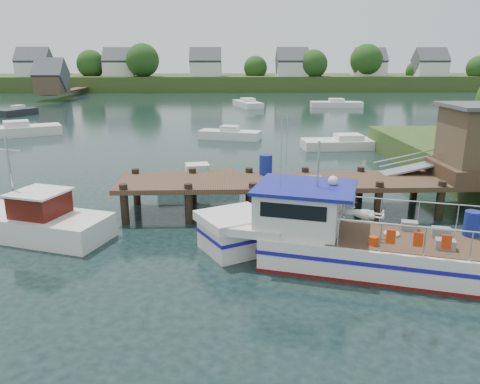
{
  "coord_description": "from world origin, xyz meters",
  "views": [
    {
      "loc": [
        -1.61,
        -18.8,
        6.25
      ],
      "look_at": [
        -1.0,
        -1.5,
        1.3
      ],
      "focal_mm": 35.0,
      "sensor_mm": 36.0,
      "label": 1
    }
  ],
  "objects_px": {
    "lobster_boat": "(336,238)",
    "moored_rowboat": "(198,178)",
    "moored_c": "(348,143)",
    "moored_d": "(248,103)",
    "dock": "(419,159)",
    "work_boat": "(25,220)",
    "moored_e": "(19,112)",
    "moored_a": "(17,130)",
    "moored_far": "(336,104)",
    "moored_b": "(230,134)"
  },
  "relations": [
    {
      "from": "dock",
      "to": "moored_e",
      "type": "distance_m",
      "value": 47.41
    },
    {
      "from": "lobster_boat",
      "to": "moored_rowboat",
      "type": "height_order",
      "value": "lobster_boat"
    },
    {
      "from": "moored_d",
      "to": "moored_e",
      "type": "bearing_deg",
      "value": -145.76
    },
    {
      "from": "moored_b",
      "to": "moored_d",
      "type": "height_order",
      "value": "moored_d"
    },
    {
      "from": "lobster_boat",
      "to": "work_boat",
      "type": "relative_size",
      "value": 1.38
    },
    {
      "from": "moored_rowboat",
      "to": "moored_b",
      "type": "relative_size",
      "value": 0.82
    },
    {
      "from": "moored_c",
      "to": "moored_d",
      "type": "height_order",
      "value": "moored_d"
    },
    {
      "from": "lobster_boat",
      "to": "moored_rowboat",
      "type": "distance_m",
      "value": 10.5
    },
    {
      "from": "moored_rowboat",
      "to": "moored_a",
      "type": "bearing_deg",
      "value": 153.52
    },
    {
      "from": "work_boat",
      "to": "moored_c",
      "type": "height_order",
      "value": "work_boat"
    },
    {
      "from": "work_boat",
      "to": "moored_d",
      "type": "relative_size",
      "value": 0.96
    },
    {
      "from": "moored_far",
      "to": "moored_c",
      "type": "bearing_deg",
      "value": -112.13
    },
    {
      "from": "moored_far",
      "to": "moored_b",
      "type": "height_order",
      "value": "moored_far"
    },
    {
      "from": "work_boat",
      "to": "moored_far",
      "type": "relative_size",
      "value": 0.99
    },
    {
      "from": "moored_a",
      "to": "moored_c",
      "type": "distance_m",
      "value": 27.06
    },
    {
      "from": "moored_d",
      "to": "lobster_boat",
      "type": "bearing_deg",
      "value": -75.07
    },
    {
      "from": "moored_d",
      "to": "dock",
      "type": "bearing_deg",
      "value": -69.15
    },
    {
      "from": "moored_b",
      "to": "moored_c",
      "type": "relative_size",
      "value": 0.78
    },
    {
      "from": "moored_rowboat",
      "to": "moored_d",
      "type": "relative_size",
      "value": 0.6
    },
    {
      "from": "moored_a",
      "to": "lobster_boat",
      "type": "bearing_deg",
      "value": -57.73
    },
    {
      "from": "lobster_boat",
      "to": "moored_d",
      "type": "relative_size",
      "value": 1.33
    },
    {
      "from": "lobster_boat",
      "to": "moored_a",
      "type": "relative_size",
      "value": 1.31
    },
    {
      "from": "moored_b",
      "to": "moored_d",
      "type": "distance_m",
      "value": 26.53
    },
    {
      "from": "moored_c",
      "to": "moored_e",
      "type": "relative_size",
      "value": 1.49
    },
    {
      "from": "moored_c",
      "to": "moored_e",
      "type": "distance_m",
      "value": 38.62
    },
    {
      "from": "moored_a",
      "to": "moored_c",
      "type": "xyz_separation_m",
      "value": [
        26.24,
        -6.63,
        -0.09
      ]
    },
    {
      "from": "moored_b",
      "to": "moored_e",
      "type": "xyz_separation_m",
      "value": [
        -23.74,
        16.97,
        0.04
      ]
    },
    {
      "from": "moored_a",
      "to": "moored_b",
      "type": "relative_size",
      "value": 1.4
    },
    {
      "from": "dock",
      "to": "lobster_boat",
      "type": "bearing_deg",
      "value": -131.63
    },
    {
      "from": "dock",
      "to": "moored_b",
      "type": "relative_size",
      "value": 3.22
    },
    {
      "from": "lobster_boat",
      "to": "work_boat",
      "type": "xyz_separation_m",
      "value": [
        -10.76,
        2.76,
        -0.26
      ]
    },
    {
      "from": "moored_a",
      "to": "moored_e",
      "type": "distance_m",
      "value": 15.87
    },
    {
      "from": "moored_c",
      "to": "lobster_boat",
      "type": "bearing_deg",
      "value": -98.27
    },
    {
      "from": "dock",
      "to": "moored_a",
      "type": "distance_m",
      "value": 32.89
    },
    {
      "from": "dock",
      "to": "moored_d",
      "type": "xyz_separation_m",
      "value": [
        -4.82,
        44.92,
        -1.82
      ]
    },
    {
      "from": "moored_far",
      "to": "work_boat",
      "type": "bearing_deg",
      "value": -126.25
    },
    {
      "from": "dock",
      "to": "work_boat",
      "type": "bearing_deg",
      "value": -170.92
    },
    {
      "from": "moored_a",
      "to": "moored_d",
      "type": "relative_size",
      "value": 1.01
    },
    {
      "from": "moored_rowboat",
      "to": "moored_far",
      "type": "distance_m",
      "value": 42.94
    },
    {
      "from": "dock",
      "to": "moored_a",
      "type": "bearing_deg",
      "value": 140.67
    },
    {
      "from": "work_boat",
      "to": "moored_c",
      "type": "relative_size",
      "value": 1.03
    },
    {
      "from": "lobster_boat",
      "to": "moored_c",
      "type": "bearing_deg",
      "value": 92.53
    },
    {
      "from": "moored_far",
      "to": "moored_a",
      "type": "height_order",
      "value": "moored_a"
    },
    {
      "from": "work_boat",
      "to": "moored_a",
      "type": "bearing_deg",
      "value": 133.19
    },
    {
      "from": "moored_rowboat",
      "to": "moored_d",
      "type": "xyz_separation_m",
      "value": [
        4.64,
        40.82,
        -0.01
      ]
    },
    {
      "from": "work_boat",
      "to": "moored_rowboat",
      "type": "bearing_deg",
      "value": 67.79
    },
    {
      "from": "moored_b",
      "to": "moored_d",
      "type": "relative_size",
      "value": 0.73
    },
    {
      "from": "moored_c",
      "to": "moored_e",
      "type": "bearing_deg",
      "value": 153.95
    },
    {
      "from": "lobster_boat",
      "to": "moored_far",
      "type": "bearing_deg",
      "value": 94.98
    },
    {
      "from": "moored_b",
      "to": "moored_c",
      "type": "bearing_deg",
      "value": -44.94
    }
  ]
}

